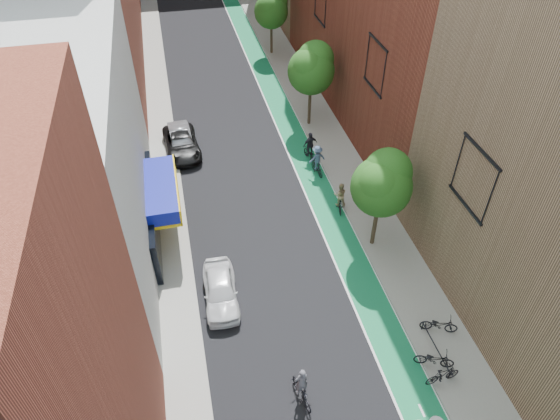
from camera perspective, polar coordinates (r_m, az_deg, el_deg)
bike_lane at (r=42.09m, az=0.42°, el=10.86°), size 2.00×68.00×0.01m
sidewalk_left at (r=41.21m, az=-13.41°, el=9.07°), size 2.00×68.00×0.15m
sidewalk_right at (r=42.63m, az=3.76°, el=11.30°), size 3.00×68.00×0.15m
building_left_white at (r=28.60m, az=-24.01°, el=5.15°), size 8.00×20.00×12.00m
tree_near at (r=27.42m, az=11.64°, el=3.10°), size 3.40×3.36×6.42m
tree_mid at (r=38.52m, az=3.65°, el=15.97°), size 3.55×3.53×6.74m
tree_far at (r=51.27m, az=-0.98°, el=22.04°), size 3.30×3.25×6.21m
parked_car_white at (r=26.75m, az=-6.82°, el=-9.06°), size 1.92×4.39×1.47m
parked_car_black at (r=37.79m, az=-11.17°, el=7.45°), size 2.71×5.33×1.44m
parked_car_silver at (r=38.34m, az=-11.25°, el=7.98°), size 1.81×4.47×1.44m
cyclist_lead at (r=23.42m, az=2.47°, el=-19.80°), size 0.98×1.94×2.08m
cyclist_lane_near at (r=31.94m, az=6.86°, el=1.28°), size 0.93×1.67×2.02m
cyclist_lane_mid at (r=36.24m, az=3.48°, el=6.88°), size 1.18×1.92×2.23m
cyclist_lane_far at (r=34.82m, az=4.27°, el=5.59°), size 1.31×1.69×2.20m
parked_bike_near at (r=26.54m, az=17.72°, el=-12.35°), size 1.96×1.28×0.97m
parked_bike_mid at (r=24.90m, az=18.12°, el=-17.50°), size 1.75×0.62×1.03m
parked_bike_far at (r=25.29m, az=17.21°, el=-15.95°), size 1.97×1.32×0.98m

